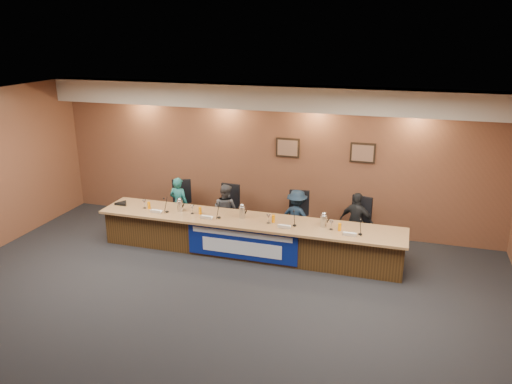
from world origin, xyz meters
TOP-DOWN VIEW (x-y plane):
  - floor at (0.00, 0.00)m, footprint 10.00×10.00m
  - ceiling at (0.00, 0.00)m, footprint 10.00×8.00m
  - wall_back at (0.00, 4.00)m, footprint 10.00×0.04m
  - soffit at (0.00, 3.75)m, footprint 10.00×0.50m
  - dais_body at (0.00, 2.40)m, footprint 6.00×0.80m
  - dais_top at (0.00, 2.35)m, footprint 6.10×0.95m
  - banner at (0.00, 1.99)m, footprint 2.20×0.02m
  - banner_text_upper at (0.00, 1.97)m, footprint 2.00×0.01m
  - banner_text_lower at (0.00, 1.97)m, footprint 1.60×0.01m
  - wall_photo_left at (0.40, 3.97)m, footprint 0.52×0.04m
  - wall_photo_right at (2.00, 3.97)m, footprint 0.52×0.04m
  - panelist_a at (-1.86, 3.15)m, footprint 0.47×0.33m
  - panelist_b at (-0.76, 3.15)m, footprint 0.65×0.56m
  - panelist_c at (0.82, 3.15)m, footprint 0.84×0.60m
  - panelist_d at (2.04, 3.15)m, footprint 0.78×0.50m
  - office_chair_a at (-1.86, 3.25)m, footprint 0.60×0.60m
  - office_chair_b at (-0.76, 3.25)m, footprint 0.50×0.50m
  - office_chair_c at (0.82, 3.25)m, footprint 0.53×0.53m
  - office_chair_d at (2.04, 3.25)m, footprint 0.59×0.59m
  - nameplate_a at (-1.89, 2.12)m, footprint 0.24×0.08m
  - microphone_a at (-1.69, 2.24)m, footprint 0.07×0.07m
  - juice_glass_a at (-2.13, 2.31)m, footprint 0.06×0.06m
  - water_glass_a at (-2.24, 2.32)m, footprint 0.08×0.08m
  - nameplate_b at (-0.78, 2.11)m, footprint 0.24×0.08m
  - microphone_b at (-0.56, 2.25)m, footprint 0.07×0.07m
  - juice_glass_b at (-1.00, 2.34)m, footprint 0.06×0.06m
  - water_glass_b at (-1.16, 2.32)m, footprint 0.08×0.08m
  - nameplate_c at (0.80, 2.09)m, footprint 0.24×0.08m
  - microphone_c at (0.96, 2.29)m, footprint 0.07×0.07m
  - juice_glass_c at (0.53, 2.34)m, footprint 0.06×0.06m
  - water_glass_c at (0.45, 2.27)m, footprint 0.08×0.08m
  - nameplate_d at (2.02, 2.08)m, footprint 0.24×0.08m
  - microphone_d at (2.20, 2.22)m, footprint 0.07×0.07m
  - juice_glass_d at (1.81, 2.30)m, footprint 0.06×0.06m
  - water_glass_d at (1.65, 2.30)m, footprint 0.08×0.08m
  - carafe_left at (-1.46, 2.38)m, footprint 0.12×0.12m
  - carafe_mid at (-0.12, 2.40)m, footprint 0.13×0.13m
  - carafe_right at (1.50, 2.41)m, footprint 0.13×0.13m
  - speakerphone at (-2.81, 2.38)m, footprint 0.32×0.32m

SIDE VIEW (x-z plane):
  - floor at x=0.00m, z-range 0.00..0.00m
  - banner_text_lower at x=0.00m, z-range 0.16..0.44m
  - dais_body at x=0.00m, z-range 0.00..0.70m
  - banner at x=0.00m, z-range 0.05..0.71m
  - office_chair_a at x=-1.86m, z-range 0.44..0.52m
  - office_chair_b at x=-0.76m, z-range 0.44..0.52m
  - office_chair_c at x=0.82m, z-range 0.44..0.52m
  - office_chair_d at x=2.04m, z-range 0.44..0.52m
  - panelist_b at x=-0.76m, z-range 0.00..1.16m
  - banner_text_upper at x=0.00m, z-range 0.53..0.63m
  - panelist_c at x=0.82m, z-range 0.00..1.18m
  - panelist_a at x=-1.86m, z-range 0.00..1.21m
  - panelist_d at x=2.04m, z-range 0.00..1.24m
  - dais_top at x=0.00m, z-range 0.70..0.75m
  - microphone_a at x=-1.69m, z-range 0.75..0.77m
  - microphone_b at x=-0.56m, z-range 0.75..0.77m
  - microphone_c at x=0.96m, z-range 0.75..0.77m
  - microphone_d at x=2.20m, z-range 0.75..0.77m
  - speakerphone at x=-2.81m, z-range 0.75..0.80m
  - nameplate_a at x=-1.89m, z-range 0.74..0.85m
  - nameplate_b at x=-0.78m, z-range 0.74..0.85m
  - nameplate_c at x=0.80m, z-range 0.74..0.85m
  - nameplate_d at x=2.02m, z-range 0.74..0.85m
  - juice_glass_a at x=-2.13m, z-range 0.75..0.90m
  - juice_glass_b at x=-1.00m, z-range 0.75..0.90m
  - juice_glass_c at x=0.53m, z-range 0.75..0.90m
  - juice_glass_d at x=1.81m, z-range 0.75..0.90m
  - water_glass_a at x=-2.24m, z-range 0.75..0.93m
  - water_glass_b at x=-1.16m, z-range 0.75..0.93m
  - water_glass_c at x=0.45m, z-range 0.75..0.93m
  - water_glass_d at x=1.65m, z-range 0.75..0.93m
  - carafe_left at x=-1.46m, z-range 0.75..0.97m
  - carafe_right at x=1.50m, z-range 0.75..0.97m
  - carafe_mid at x=-0.12m, z-range 0.75..0.98m
  - wall_back at x=0.00m, z-range 0.00..3.20m
  - wall_photo_left at x=0.40m, z-range 1.64..2.06m
  - wall_photo_right at x=2.00m, z-range 1.64..2.06m
  - soffit at x=0.00m, z-range 2.70..3.20m
  - ceiling at x=0.00m, z-range 3.18..3.22m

